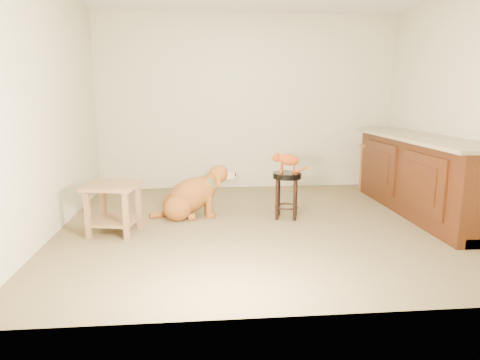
{
  "coord_description": "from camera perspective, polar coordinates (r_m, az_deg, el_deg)",
  "views": [
    {
      "loc": [
        -0.72,
        -4.53,
        1.44
      ],
      "look_at": [
        -0.27,
        0.32,
        0.45
      ],
      "focal_mm": 32.0,
      "sensor_mm": 36.0,
      "label": 1
    }
  ],
  "objects": [
    {
      "name": "wood_stool",
      "position": [
        6.57,
        17.83,
        1.53
      ],
      "size": [
        0.47,
        0.47,
        0.71
      ],
      "rotation": [
        0.0,
        0.0,
        0.27
      ],
      "color": "brown",
      "rests_on": "ground"
    },
    {
      "name": "side_table",
      "position": [
        4.6,
        -16.5,
        -2.7
      ],
      "size": [
        0.6,
        0.6,
        0.53
      ],
      "rotation": [
        0.0,
        0.0,
        -0.18
      ],
      "color": "brown",
      "rests_on": "ground"
    },
    {
      "name": "cabinet_run",
      "position": [
        5.61,
        23.19,
        0.26
      ],
      "size": [
        0.7,
        2.56,
        0.94
      ],
      "color": "#411D0B",
      "rests_on": "ground"
    },
    {
      "name": "padded_stool",
      "position": [
        5.0,
        6.25,
        -0.79
      ],
      "size": [
        0.34,
        0.34,
        0.54
      ],
      "rotation": [
        0.0,
        0.0,
        -0.26
      ],
      "color": "black",
      "rests_on": "ground"
    },
    {
      "name": "tabby_kitten",
      "position": [
        4.94,
        6.22,
        2.64
      ],
      "size": [
        0.43,
        0.19,
        0.27
      ],
      "rotation": [
        0.0,
        0.0,
        -0.26
      ],
      "color": "#87320D",
      "rests_on": "padded_stool"
    },
    {
      "name": "floor",
      "position": [
        4.81,
        3.58,
        -5.97
      ],
      "size": [
        4.5,
        4.0,
        0.01
      ],
      "primitive_type": "cube",
      "color": "brown",
      "rests_on": "ground"
    },
    {
      "name": "golden_retriever",
      "position": [
        5.07,
        -6.57,
        -2.23
      ],
      "size": [
        1.04,
        0.54,
        0.66
      ],
      "rotation": [
        0.0,
        0.0,
        0.1
      ],
      "color": "brown",
      "rests_on": "ground"
    },
    {
      "name": "room_shell",
      "position": [
        4.59,
        3.85,
        14.4
      ],
      "size": [
        4.54,
        4.04,
        2.62
      ],
      "color": "beige",
      "rests_on": "ground"
    }
  ]
}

